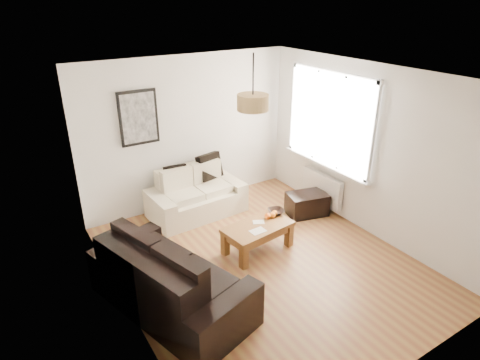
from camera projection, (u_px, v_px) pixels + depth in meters
floor at (263, 262)px, 5.83m from camera, size 4.50×4.50×0.00m
ceiling at (268, 76)px, 4.75m from camera, size 3.80×4.50×0.00m
wall_back at (188, 133)px, 7.02m from camera, size 3.80×0.04×2.60m
wall_front at (416, 269)px, 3.56m from camera, size 3.80×0.04×2.60m
wall_left at (119, 218)px, 4.37m from camera, size 0.04×4.50×2.60m
wall_right at (368, 151)px, 6.21m from camera, size 0.04×4.50×2.60m
window_bay at (330, 120)px, 6.69m from camera, size 0.14×1.90×1.60m
radiator at (322, 188)px, 7.17m from camera, size 0.10×0.90×0.52m
poster at (139, 118)px, 6.42m from camera, size 0.62×0.04×0.87m
pendant_shade at (253, 102)px, 5.14m from camera, size 0.40×0.40×0.20m
loveseat_cream at (196, 193)px, 6.97m from camera, size 1.62×0.94×0.78m
sofa_leather at (171, 276)px, 4.85m from camera, size 1.52×2.23×0.88m
coffee_table at (258, 238)px, 6.04m from camera, size 1.07×0.67×0.41m
ottoman at (307, 204)px, 7.03m from camera, size 0.75×0.57×0.38m
cushion_left at (176, 176)px, 6.87m from camera, size 0.38×0.15×0.37m
cushion_right at (209, 166)px, 7.16m from camera, size 0.46×0.23×0.44m
fruit_bowl at (276, 211)px, 6.27m from camera, size 0.30×0.30×0.06m
orange_a at (273, 215)px, 6.15m from camera, size 0.10×0.10×0.09m
orange_b at (275, 213)px, 6.21m from camera, size 0.08×0.08×0.08m
orange_c at (267, 216)px, 6.12m from camera, size 0.10×0.10×0.09m
papers at (258, 231)px, 5.81m from camera, size 0.23×0.16×0.01m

